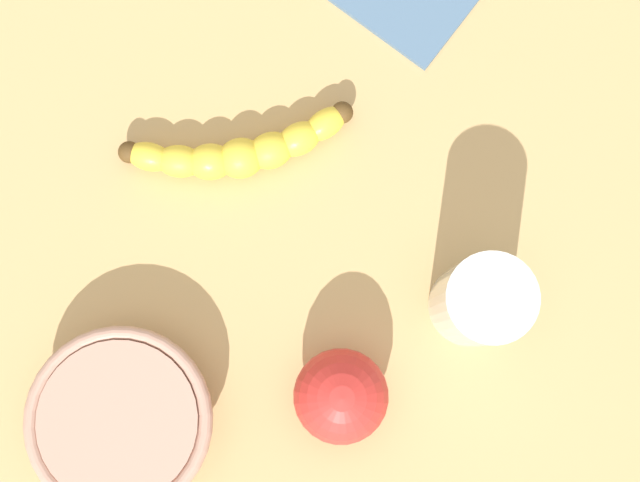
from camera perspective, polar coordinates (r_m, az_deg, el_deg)
name	(u,v)px	position (r cm, az deg, el deg)	size (l,w,h in cm)	color
wooden_tabletop	(279,201)	(79.16, -2.66, 2.65)	(120.00, 120.00, 3.00)	tan
banana	(239,151)	(76.95, -5.28, 5.89)	(8.80, 19.99, 3.56)	yellow
smoothie_glass	(480,302)	(72.45, 10.39, -3.93)	(7.17, 7.17, 10.79)	silver
ceramic_bowl	(122,420)	(75.38, -12.78, -11.30)	(15.42, 15.42, 5.06)	tan
apple_fruit	(341,396)	(72.57, 1.38, -10.10)	(7.85, 7.85, 7.85)	red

